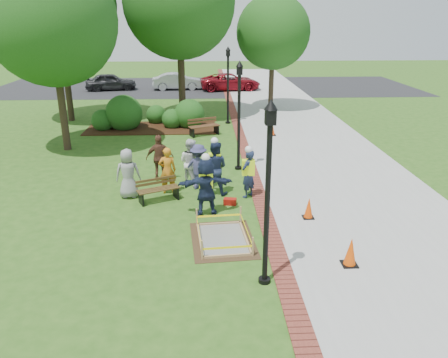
{
  "coord_description": "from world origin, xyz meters",
  "views": [
    {
      "loc": [
        -0.07,
        -11.61,
        5.8
      ],
      "look_at": [
        0.5,
        1.2,
        1.0
      ],
      "focal_mm": 35.0,
      "sensor_mm": 36.0,
      "label": 1
    }
  ],
  "objects_px": {
    "wet_concrete_pad": "(223,233)",
    "lamp_near": "(268,182)",
    "cone_front": "(351,252)",
    "hivis_worker_b": "(248,172)",
    "bench_near": "(159,194)",
    "hivis_worker_a": "(206,185)",
    "hivis_worker_c": "(215,167)"
  },
  "relations": [
    {
      "from": "wet_concrete_pad",
      "to": "bench_near",
      "type": "xyz_separation_m",
      "value": [
        -2.02,
        2.81,
        0.01
      ]
    },
    {
      "from": "wet_concrete_pad",
      "to": "bench_near",
      "type": "relative_size",
      "value": 1.67
    },
    {
      "from": "hivis_worker_a",
      "to": "hivis_worker_c",
      "type": "bearing_deg",
      "value": 79.68
    },
    {
      "from": "hivis_worker_c",
      "to": "lamp_near",
      "type": "bearing_deg",
      "value": -79.45
    },
    {
      "from": "wet_concrete_pad",
      "to": "lamp_near",
      "type": "height_order",
      "value": "lamp_near"
    },
    {
      "from": "lamp_near",
      "to": "hivis_worker_a",
      "type": "relative_size",
      "value": 2.15
    },
    {
      "from": "hivis_worker_a",
      "to": "hivis_worker_b",
      "type": "bearing_deg",
      "value": 43.27
    },
    {
      "from": "hivis_worker_a",
      "to": "hivis_worker_b",
      "type": "height_order",
      "value": "hivis_worker_a"
    },
    {
      "from": "hivis_worker_c",
      "to": "hivis_worker_b",
      "type": "bearing_deg",
      "value": -16.47
    },
    {
      "from": "cone_front",
      "to": "hivis_worker_a",
      "type": "distance_m",
      "value": 4.76
    },
    {
      "from": "wet_concrete_pad",
      "to": "hivis_worker_b",
      "type": "distance_m",
      "value": 3.28
    },
    {
      "from": "cone_front",
      "to": "lamp_near",
      "type": "distance_m",
      "value": 3.11
    },
    {
      "from": "hivis_worker_b",
      "to": "hivis_worker_a",
      "type": "bearing_deg",
      "value": -136.73
    },
    {
      "from": "wet_concrete_pad",
      "to": "cone_front",
      "type": "xyz_separation_m",
      "value": [
        3.08,
        -1.44,
        0.13
      ]
    },
    {
      "from": "lamp_near",
      "to": "hivis_worker_a",
      "type": "distance_m",
      "value": 4.27
    },
    {
      "from": "bench_near",
      "to": "cone_front",
      "type": "distance_m",
      "value": 6.64
    },
    {
      "from": "wet_concrete_pad",
      "to": "cone_front",
      "type": "bearing_deg",
      "value": -25.05
    },
    {
      "from": "wet_concrete_pad",
      "to": "cone_front",
      "type": "height_order",
      "value": "cone_front"
    },
    {
      "from": "wet_concrete_pad",
      "to": "lamp_near",
      "type": "xyz_separation_m",
      "value": [
        0.88,
        -2.06,
        2.25
      ]
    },
    {
      "from": "wet_concrete_pad",
      "to": "hivis_worker_c",
      "type": "height_order",
      "value": "hivis_worker_c"
    },
    {
      "from": "wet_concrete_pad",
      "to": "bench_near",
      "type": "distance_m",
      "value": 3.46
    },
    {
      "from": "wet_concrete_pad",
      "to": "hivis_worker_b",
      "type": "xyz_separation_m",
      "value": [
        0.98,
        3.05,
        0.66
      ]
    },
    {
      "from": "wet_concrete_pad",
      "to": "hivis_worker_b",
      "type": "height_order",
      "value": "hivis_worker_b"
    },
    {
      "from": "cone_front",
      "to": "hivis_worker_a",
      "type": "xyz_separation_m",
      "value": [
        -3.52,
        3.16,
        0.61
      ]
    },
    {
      "from": "bench_near",
      "to": "cone_front",
      "type": "height_order",
      "value": "cone_front"
    },
    {
      "from": "bench_near",
      "to": "hivis_worker_c",
      "type": "bearing_deg",
      "value": 16.88
    },
    {
      "from": "lamp_near",
      "to": "hivis_worker_c",
      "type": "relative_size",
      "value": 2.11
    },
    {
      "from": "cone_front",
      "to": "lamp_near",
      "type": "bearing_deg",
      "value": -164.24
    },
    {
      "from": "lamp_near",
      "to": "bench_near",
      "type": "bearing_deg",
      "value": 120.75
    },
    {
      "from": "bench_near",
      "to": "lamp_near",
      "type": "xyz_separation_m",
      "value": [
        2.9,
        -4.87,
        2.24
      ]
    },
    {
      "from": "bench_near",
      "to": "lamp_near",
      "type": "relative_size",
      "value": 0.34
    },
    {
      "from": "cone_front",
      "to": "hivis_worker_c",
      "type": "bearing_deg",
      "value": 123.67
    }
  ]
}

